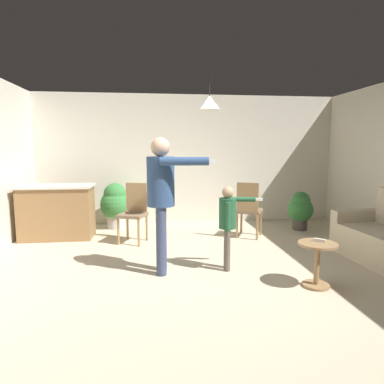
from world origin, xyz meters
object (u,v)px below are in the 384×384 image
at_px(person_child, 228,218).
at_px(potted_plant_by_wall, 300,209).
at_px(dining_chair_by_counter, 134,210).
at_px(potted_plant_corner, 115,203).
at_px(kitchen_counter, 57,212).
at_px(dining_chair_near_wall, 249,208).
at_px(side_table_by_couch, 317,259).
at_px(person_adult, 162,190).
at_px(spare_remote_on_table, 320,240).

height_order(person_child, potted_plant_by_wall, person_child).
relative_size(person_child, dining_chair_by_counter, 1.10).
bearing_deg(potted_plant_by_wall, potted_plant_corner, 171.21).
bearing_deg(kitchen_counter, dining_chair_near_wall, -6.29).
xyz_separation_m(side_table_by_couch, potted_plant_by_wall, (1.00, 2.62, 0.09)).
relative_size(person_adult, dining_chair_by_counter, 1.72).
xyz_separation_m(person_adult, dining_chair_by_counter, (-0.43, 1.50, -0.52)).
bearing_deg(dining_chair_by_counter, person_adult, 126.49).
bearing_deg(spare_remote_on_table, dining_chair_by_counter, 136.48).
xyz_separation_m(kitchen_counter, spare_remote_on_table, (3.59, -2.49, 0.06)).
distance_m(person_adult, potted_plant_by_wall, 3.44).
distance_m(side_table_by_couch, potted_plant_by_wall, 2.81).
distance_m(potted_plant_corner, spare_remote_on_table, 4.11).
bearing_deg(kitchen_counter, dining_chair_by_counter, -15.75).
distance_m(dining_chair_near_wall, potted_plant_corner, 2.63).
height_order(person_child, dining_chair_by_counter, person_child).
bearing_deg(spare_remote_on_table, person_child, 146.30).
bearing_deg(potted_plant_by_wall, dining_chair_near_wall, -158.72).
xyz_separation_m(side_table_by_couch, dining_chair_near_wall, (-0.18, 2.16, 0.22)).
height_order(dining_chair_by_counter, potted_plant_corner, dining_chair_by_counter).
height_order(kitchen_counter, dining_chair_near_wall, dining_chair_near_wall).
xyz_separation_m(kitchen_counter, dining_chair_by_counter, (1.36, -0.38, 0.07)).
bearing_deg(dining_chair_by_counter, person_child, 151.21).
xyz_separation_m(dining_chair_by_counter, spare_remote_on_table, (2.22, -2.11, -0.01)).
xyz_separation_m(person_adult, spare_remote_on_table, (1.79, -0.61, -0.53)).
height_order(dining_chair_by_counter, dining_chair_near_wall, same).
height_order(person_adult, spare_remote_on_table, person_adult).
xyz_separation_m(dining_chair_near_wall, potted_plant_corner, (-2.43, 1.02, -0.05)).
xyz_separation_m(person_child, dining_chair_by_counter, (-1.29, 1.49, -0.14)).
xyz_separation_m(kitchen_counter, person_adult, (1.80, -1.88, 0.59)).
bearing_deg(side_table_by_couch, person_adult, 159.54).
height_order(kitchen_counter, spare_remote_on_table, kitchen_counter).
bearing_deg(dining_chair_near_wall, dining_chair_by_counter, -152.07).
height_order(dining_chair_near_wall, potted_plant_corner, dining_chair_near_wall).
height_order(side_table_by_couch, potted_plant_by_wall, potted_plant_by_wall).
relative_size(kitchen_counter, person_child, 1.14).
relative_size(kitchen_counter, spare_remote_on_table, 9.69).
bearing_deg(person_child, potted_plant_by_wall, 146.28).
xyz_separation_m(kitchen_counter, dining_chair_near_wall, (3.36, -0.37, 0.07)).
height_order(side_table_by_couch, dining_chair_by_counter, dining_chair_by_counter).
relative_size(dining_chair_by_counter, spare_remote_on_table, 7.69).
distance_m(potted_plant_corner, potted_plant_by_wall, 3.65).
relative_size(person_adult, dining_chair_near_wall, 1.72).
height_order(side_table_by_couch, dining_chair_near_wall, dining_chair_near_wall).
xyz_separation_m(person_adult, potted_plant_by_wall, (2.74, 1.97, -0.66)).
bearing_deg(dining_chair_by_counter, kitchen_counter, 4.57).
height_order(kitchen_counter, side_table_by_couch, kitchen_counter).
distance_m(dining_chair_by_counter, dining_chair_near_wall, 2.00).
bearing_deg(person_child, potted_plant_corner, -135.45).
distance_m(dining_chair_by_counter, spare_remote_on_table, 3.06).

